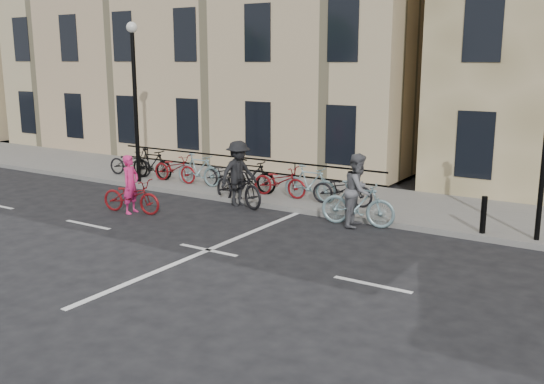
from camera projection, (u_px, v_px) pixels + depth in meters
The scene contains 10 objects.
ground at pixel (208, 250), 13.71m from camera, with size 120.00×120.00×0.00m, color black.
sidewalk at pixel (226, 183), 20.74m from camera, with size 46.00×4.00×0.15m, color slate.
building_west at pixel (228, 39), 28.04m from camera, with size 20.00×10.00×10.00m, color tan.
building_far at pixel (6, 53), 37.09m from camera, with size 12.00×10.00×9.00m, color tan.
lamp_post at pixel (134, 82), 20.01m from camera, with size 0.36×0.36×5.28m.
bollard_east at pixel (483, 215), 14.45m from camera, with size 0.14×0.14×0.90m, color black.
parked_bikes at pixel (225, 174), 19.46m from camera, with size 10.40×1.23×1.05m.
cyclist_pink at pixel (131, 193), 16.94m from camera, with size 1.93×0.94×1.64m.
cyclist_grey at pixel (358, 197), 15.56m from camera, with size 2.02×1.02×1.90m.
cyclist_dark at pixel (238, 180), 17.78m from camera, with size 2.29×1.40×1.92m.
Camera 1 is at (8.28, -10.27, 4.22)m, focal length 40.00 mm.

